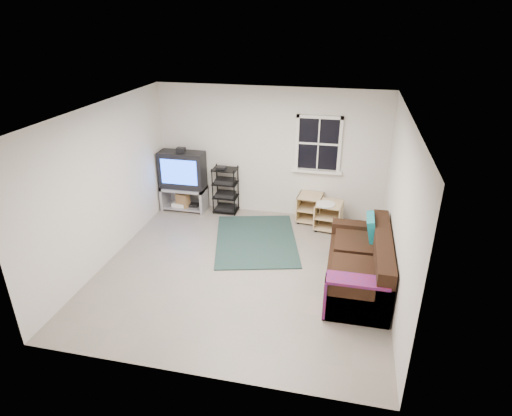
% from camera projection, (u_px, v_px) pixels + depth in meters
% --- Properties ---
extents(room, '(4.60, 4.62, 4.60)m').
position_uv_depth(room, '(318.00, 148.00, 8.24)').
color(room, gray).
rests_on(room, ground).
extents(tv_unit, '(0.93, 0.47, 1.37)m').
position_uv_depth(tv_unit, '(183.00, 176.00, 8.89)').
color(tv_unit, '#9E9EA5').
rests_on(tv_unit, ground).
extents(av_rack, '(0.50, 0.36, 1.00)m').
position_uv_depth(av_rack, '(226.00, 193.00, 8.89)').
color(av_rack, black).
rests_on(av_rack, ground).
extents(side_table_left, '(0.52, 0.52, 0.56)m').
position_uv_depth(side_table_left, '(310.00, 207.00, 8.58)').
color(side_table_left, tan).
rests_on(side_table_left, ground).
extents(side_table_right, '(0.55, 0.55, 0.57)m').
position_uv_depth(side_table_right, '(329.00, 213.00, 8.25)').
color(side_table_right, tan).
rests_on(side_table_right, ground).
extents(sofa, '(0.90, 2.03, 0.93)m').
position_uv_depth(sofa, '(361.00, 266.00, 6.53)').
color(sofa, black).
rests_on(sofa, ground).
extents(shag_rug, '(1.91, 2.30, 0.02)m').
position_uv_depth(shag_rug, '(256.00, 240.00, 7.93)').
color(shag_rug, black).
rests_on(shag_rug, ground).
extents(paper_bag, '(0.30, 0.23, 0.37)m').
position_uv_depth(paper_bag, '(183.00, 202.00, 9.07)').
color(paper_bag, olive).
rests_on(paper_bag, ground).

